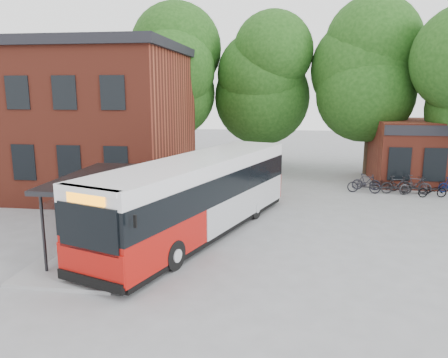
# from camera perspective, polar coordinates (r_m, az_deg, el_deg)

# --- Properties ---
(ground) EXTENTS (100.00, 100.00, 0.00)m
(ground) POSITION_cam_1_polar(r_m,az_deg,el_deg) (17.03, 0.00, -8.82)
(ground) COLOR gray
(station_building) EXTENTS (18.40, 10.40, 8.50)m
(station_building) POSITION_cam_1_polar(r_m,az_deg,el_deg) (29.15, -23.70, 7.31)
(station_building) COLOR maroon
(station_building) RESTS_ON ground
(bus_shelter) EXTENTS (3.60, 7.00, 2.90)m
(bus_shelter) POSITION_cam_1_polar(r_m,az_deg,el_deg) (16.86, -15.86, -4.30)
(bus_shelter) COLOR #262629
(bus_shelter) RESTS_ON ground
(bike_rail) EXTENTS (5.20, 0.10, 0.38)m
(bike_rail) POSITION_cam_1_polar(r_m,az_deg,el_deg) (27.36, 22.75, -1.45)
(bike_rail) COLOR #262629
(bike_rail) RESTS_ON ground
(tree_0) EXTENTS (7.92, 7.92, 11.00)m
(tree_0) POSITION_cam_1_polar(r_m,az_deg,el_deg) (32.85, -6.61, 10.76)
(tree_0) COLOR #173E10
(tree_0) RESTS_ON ground
(tree_1) EXTENTS (7.92, 7.92, 10.40)m
(tree_1) POSITION_cam_1_polar(r_m,az_deg,el_deg) (32.83, 5.96, 10.25)
(tree_1) COLOR #173E10
(tree_1) RESTS_ON ground
(tree_2) EXTENTS (7.92, 7.92, 11.00)m
(tree_2) POSITION_cam_1_polar(r_m,az_deg,el_deg) (32.33, 18.60, 10.23)
(tree_2) COLOR #173E10
(tree_2) RESTS_ON ground
(city_bus) EXTENTS (6.79, 12.80, 3.21)m
(city_bus) POSITION_cam_1_polar(r_m,az_deg,el_deg) (18.08, -3.29, -2.30)
(city_bus) COLOR #A9100B
(city_bus) RESTS_ON ground
(bicycle_0) EXTENTS (1.95, 0.95, 0.98)m
(bicycle_0) POSITION_cam_1_polar(r_m,az_deg,el_deg) (26.77, 17.81, -0.70)
(bicycle_0) COLOR black
(bicycle_0) RESTS_ON ground
(bicycle_1) EXTENTS (1.68, 0.56, 0.99)m
(bicycle_1) POSITION_cam_1_polar(r_m,az_deg,el_deg) (27.59, 18.09, -0.36)
(bicycle_1) COLOR #20202C
(bicycle_1) RESTS_ON ground
(bicycle_2) EXTENTS (1.60, 0.94, 0.79)m
(bicycle_2) POSITION_cam_1_polar(r_m,az_deg,el_deg) (27.86, 20.28, -0.61)
(bicycle_2) COLOR black
(bicycle_2) RESTS_ON ground
(bicycle_3) EXTENTS (1.78, 0.54, 1.06)m
(bicycle_3) POSITION_cam_1_polar(r_m,az_deg,el_deg) (27.13, 21.61, -0.73)
(bicycle_3) COLOR black
(bicycle_3) RESTS_ON ground
(bicycle_4) EXTENTS (1.98, 1.33, 0.98)m
(bicycle_4) POSITION_cam_1_polar(r_m,az_deg,el_deg) (27.40, 23.51, -0.85)
(bicycle_4) COLOR #28282B
(bicycle_4) RESTS_ON ground
(bicycle_5) EXTENTS (1.89, 1.09, 1.09)m
(bicycle_5) POSITION_cam_1_polar(r_m,az_deg,el_deg) (27.59, 23.65, -0.66)
(bicycle_5) COLOR #26262B
(bicycle_5) RESTS_ON ground
(bicycle_6) EXTENTS (1.67, 0.81, 0.84)m
(bicycle_6) POSITION_cam_1_polar(r_m,az_deg,el_deg) (27.07, 25.57, -1.32)
(bicycle_6) COLOR black
(bicycle_6) RESTS_ON ground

